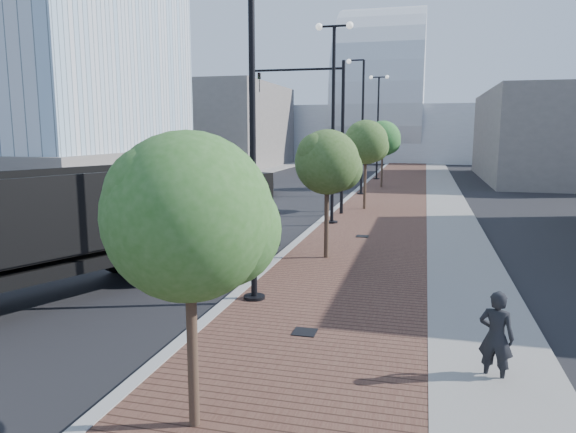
% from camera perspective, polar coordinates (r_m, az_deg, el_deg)
% --- Properties ---
extents(sidewalk, '(7.00, 140.00, 0.12)m').
position_cam_1_polar(sidewalk, '(43.06, 12.56, 3.07)').
color(sidewalk, '#4C2D23').
rests_on(sidewalk, ground).
extents(concrete_strip, '(2.40, 140.00, 0.13)m').
position_cam_1_polar(concrete_strip, '(43.07, 16.16, 2.94)').
color(concrete_strip, slate).
rests_on(concrete_strip, ground).
extents(curb, '(0.30, 140.00, 0.14)m').
position_cam_1_polar(curb, '(43.31, 7.93, 3.25)').
color(curb, gray).
rests_on(curb, ground).
extents(west_sidewalk, '(4.00, 140.00, 0.12)m').
position_cam_1_polar(west_sidewalk, '(46.57, -8.20, 3.64)').
color(west_sidewalk, slate).
rests_on(west_sidewalk, ground).
extents(dump_truck, '(7.48, 13.23, 3.41)m').
position_cam_1_polar(dump_truck, '(17.09, -14.61, -1.34)').
color(dump_truck, black).
rests_on(dump_truck, ground).
extents(white_sedan, '(2.71, 5.29, 1.66)m').
position_cam_1_polar(white_sedan, '(26.80, -5.48, 1.32)').
color(white_sedan, silver).
rests_on(white_sedan, ground).
extents(dark_car_mid, '(3.52, 5.57, 1.43)m').
position_cam_1_polar(dark_car_mid, '(37.62, -3.50, 3.43)').
color(dark_car_mid, black).
rests_on(dark_car_mid, ground).
extents(dark_car_far, '(2.49, 4.47, 1.22)m').
position_cam_1_polar(dark_car_far, '(52.61, 4.92, 4.93)').
color(dark_car_far, black).
rests_on(dark_car_far, ground).
extents(pedestrian, '(0.72, 0.60, 1.69)m').
position_cam_1_polar(pedestrian, '(10.39, 21.34, -11.89)').
color(pedestrian, black).
rests_on(pedestrian, ground).
extents(streetlight_1, '(1.44, 0.56, 9.21)m').
position_cam_1_polar(streetlight_1, '(13.52, -4.25, 8.61)').
color(streetlight_1, black).
rests_on(streetlight_1, ground).
extents(streetlight_2, '(1.72, 0.56, 9.28)m').
position_cam_1_polar(streetlight_2, '(25.17, 4.83, 9.93)').
color(streetlight_2, black).
rests_on(streetlight_2, ground).
extents(streetlight_3, '(1.44, 0.56, 9.21)m').
position_cam_1_polar(streetlight_3, '(37.07, 7.77, 8.89)').
color(streetlight_3, black).
rests_on(streetlight_3, ground).
extents(streetlight_4, '(1.72, 0.56, 9.28)m').
position_cam_1_polar(streetlight_4, '(49.00, 9.56, 9.45)').
color(streetlight_4, black).
rests_on(streetlight_4, ground).
extents(traffic_mast, '(5.09, 0.20, 8.00)m').
position_cam_1_polar(traffic_mast, '(28.28, 4.03, 10.19)').
color(traffic_mast, black).
rests_on(traffic_mast, ground).
extents(tree_0, '(2.45, 2.42, 4.48)m').
position_cam_1_polar(tree_0, '(7.62, -10.19, -0.07)').
color(tree_0, '#382619').
rests_on(tree_0, ground).
extents(tree_1, '(2.27, 2.20, 4.52)m').
position_cam_1_polar(tree_1, '(18.15, 4.37, 5.77)').
color(tree_1, '#382619').
rests_on(tree_1, ground).
extents(tree_2, '(2.48, 2.45, 5.06)m').
position_cam_1_polar(tree_2, '(30.01, 8.40, 7.84)').
color(tree_2, '#382619').
rests_on(tree_2, ground).
extents(tree_3, '(2.72, 2.72, 5.23)m').
position_cam_1_polar(tree_3, '(41.96, 10.15, 8.19)').
color(tree_3, '#382619').
rests_on(tree_3, ground).
extents(tower_podium, '(19.00, 19.00, 3.00)m').
position_cam_1_polar(tower_podium, '(45.27, -25.28, 4.53)').
color(tower_podium, '#65605B').
rests_on(tower_podium, ground).
extents(convention_center, '(50.00, 30.00, 50.00)m').
position_cam_1_polar(convention_center, '(88.09, 10.07, 10.03)').
color(convention_center, '#ACB1B6').
rests_on(convention_center, ground).
extents(commercial_block_nw, '(14.00, 20.00, 10.00)m').
position_cam_1_polar(commercial_block_nw, '(67.53, -7.30, 9.54)').
color(commercial_block_nw, '#625D58').
rests_on(commercial_block_nw, ground).
extents(commercial_block_ne, '(12.00, 22.00, 8.00)m').
position_cam_1_polar(commercial_block_ne, '(54.00, 26.58, 7.71)').
color(commercial_block_ne, '#5E5854').
rests_on(commercial_block_ne, ground).
extents(utility_cover_1, '(0.50, 0.50, 0.02)m').
position_cam_1_polar(utility_cover_1, '(11.90, 1.80, -12.22)').
color(utility_cover_1, black).
rests_on(utility_cover_1, sidewalk).
extents(utility_cover_2, '(0.50, 0.50, 0.02)m').
position_cam_1_polar(utility_cover_2, '(22.37, 7.94, -2.10)').
color(utility_cover_2, black).
rests_on(utility_cover_2, sidewalk).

